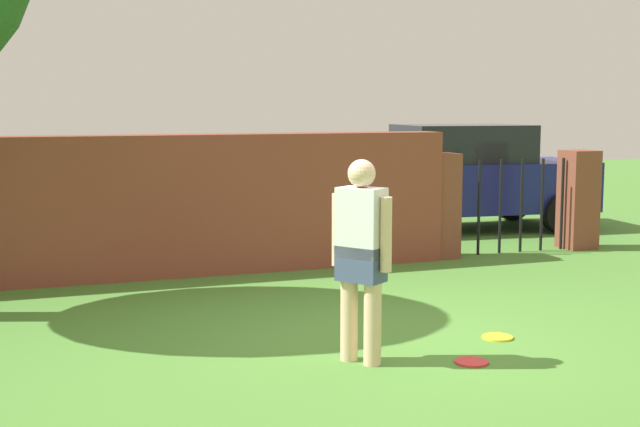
{
  "coord_description": "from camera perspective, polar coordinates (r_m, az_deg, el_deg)",
  "views": [
    {
      "loc": [
        -2.98,
        -6.63,
        2.04
      ],
      "look_at": [
        -0.22,
        1.05,
        1.0
      ],
      "focal_mm": 48.0,
      "sensor_mm": 36.0,
      "label": 1
    }
  ],
  "objects": [
    {
      "name": "person",
      "position": [
        6.71,
        2.76,
        -2.54
      ],
      "size": [
        0.39,
        0.46,
        1.62
      ],
      "rotation": [
        0.0,
        0.0,
        2.18
      ],
      "color": "beige",
      "rests_on": "ground"
    },
    {
      "name": "brick_wall",
      "position": [
        10.31,
        -11.4,
        0.46
      ],
      "size": [
        7.53,
        0.5,
        1.69
      ],
      "primitive_type": "cube",
      "color": "brown",
      "rests_on": "ground"
    },
    {
      "name": "car",
      "position": [
        14.19,
        9.4,
        2.39
      ],
      "size": [
        4.33,
        2.2,
        1.72
      ],
      "rotation": [
        0.0,
        0.0,
        -0.09
      ],
      "color": "navy",
      "rests_on": "ground"
    },
    {
      "name": "ground_plane",
      "position": [
        7.55,
        4.31,
        -8.43
      ],
      "size": [
        40.0,
        40.0,
        0.0
      ],
      "primitive_type": "plane",
      "color": "#4C8433"
    },
    {
      "name": "fence_gate",
      "position": [
        12.09,
        12.61,
        0.72
      ],
      "size": [
        2.66,
        0.44,
        1.4
      ],
      "color": "brown",
      "rests_on": "ground"
    },
    {
      "name": "frisbee_yellow",
      "position": [
        7.75,
        11.75,
        -8.08
      ],
      "size": [
        0.27,
        0.27,
        0.02
      ],
      "primitive_type": "cylinder",
      "color": "yellow",
      "rests_on": "ground"
    },
    {
      "name": "frisbee_red",
      "position": [
        6.99,
        10.07,
        -9.72
      ],
      "size": [
        0.27,
        0.27,
        0.02
      ],
      "primitive_type": "cylinder",
      "color": "red",
      "rests_on": "ground"
    }
  ]
}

